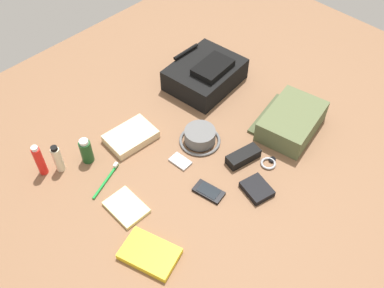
% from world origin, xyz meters
% --- Properties ---
extents(ground_plane, '(2.64, 2.02, 0.02)m').
position_xyz_m(ground_plane, '(0.00, 0.00, -0.01)').
color(ground_plane, brown).
rests_on(ground_plane, ground).
extents(backpack, '(0.35, 0.29, 0.14)m').
position_xyz_m(backpack, '(0.34, 0.24, 0.06)').
color(backpack, black).
rests_on(backpack, ground_plane).
extents(toiletry_pouch, '(0.32, 0.29, 0.10)m').
position_xyz_m(toiletry_pouch, '(0.38, -0.21, 0.05)').
color(toiletry_pouch, '#56603D').
rests_on(toiletry_pouch, ground_plane).
extents(bucket_hat, '(0.17, 0.17, 0.06)m').
position_xyz_m(bucket_hat, '(0.06, 0.01, 0.03)').
color(bucket_hat, '#616161').
rests_on(bucket_hat, ground_plane).
extents(sunscreen_spray, '(0.03, 0.03, 0.15)m').
position_xyz_m(sunscreen_spray, '(-0.49, 0.34, 0.07)').
color(sunscreen_spray, red).
rests_on(sunscreen_spray, ground_plane).
extents(lotion_bottle, '(0.03, 0.03, 0.13)m').
position_xyz_m(lotion_bottle, '(-0.43, 0.30, 0.06)').
color(lotion_bottle, beige).
rests_on(lotion_bottle, ground_plane).
extents(shampoo_bottle, '(0.05, 0.05, 0.12)m').
position_xyz_m(shampoo_bottle, '(-0.33, 0.26, 0.05)').
color(shampoo_bottle, '#19471E').
rests_on(shampoo_bottle, ground_plane).
extents(paperback_novel, '(0.18, 0.22, 0.03)m').
position_xyz_m(paperback_novel, '(-0.43, -0.22, 0.01)').
color(paperback_novel, yellow).
rests_on(paperback_novel, ground_plane).
extents(cell_phone, '(0.08, 0.12, 0.01)m').
position_xyz_m(cell_phone, '(-0.11, -0.19, 0.01)').
color(cell_phone, black).
rests_on(cell_phone, ground_plane).
extents(media_player, '(0.06, 0.09, 0.01)m').
position_xyz_m(media_player, '(-0.08, -0.01, 0.01)').
color(media_player, '#B7B7BC').
rests_on(media_player, ground_plane).
extents(wristwatch, '(0.07, 0.06, 0.01)m').
position_xyz_m(wristwatch, '(0.16, -0.27, 0.01)').
color(wristwatch, '#99999E').
rests_on(wristwatch, ground_plane).
extents(toothbrush, '(0.17, 0.07, 0.02)m').
position_xyz_m(toothbrush, '(-0.33, 0.13, 0.01)').
color(toothbrush, '#198C33').
rests_on(toothbrush, ground_plane).
extents(wallet, '(0.11, 0.13, 0.02)m').
position_xyz_m(wallet, '(0.03, -0.32, 0.01)').
color(wallet, black).
rests_on(wallet, ground_plane).
extents(notepad, '(0.11, 0.15, 0.02)m').
position_xyz_m(notepad, '(-0.37, -0.02, 0.01)').
color(notepad, beige).
rests_on(notepad, ground_plane).
extents(folded_towel, '(0.21, 0.16, 0.04)m').
position_xyz_m(folded_towel, '(-0.13, 0.22, 0.02)').
color(folded_towel, beige).
rests_on(folded_towel, ground_plane).
extents(sunglasses_case, '(0.15, 0.08, 0.04)m').
position_xyz_m(sunglasses_case, '(0.11, -0.18, 0.02)').
color(sunglasses_case, black).
rests_on(sunglasses_case, ground_plane).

